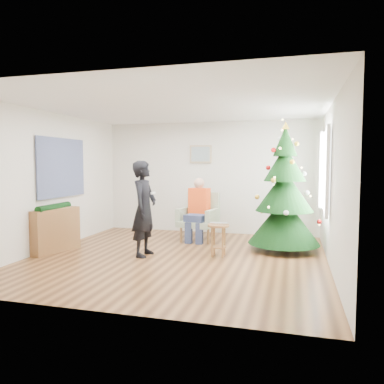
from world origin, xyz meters
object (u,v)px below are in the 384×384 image
(standing_man, at_px, (144,209))
(christmas_tree, at_px, (284,193))
(armchair, at_px, (199,223))
(console, at_px, (54,230))
(stool, at_px, (218,240))

(standing_man, bearing_deg, christmas_tree, -64.10)
(christmas_tree, relative_size, armchair, 2.38)
(armchair, distance_m, console, 2.88)
(standing_man, bearing_deg, armchair, -20.05)
(christmas_tree, bearing_deg, standing_man, -155.13)
(stool, xyz_separation_m, console, (-3.00, -0.45, 0.11))
(stool, height_order, standing_man, standing_man)
(console, bearing_deg, armchair, 48.30)
(armchair, relative_size, standing_man, 0.60)
(christmas_tree, bearing_deg, console, -163.15)
(stool, xyz_separation_m, armchair, (-0.67, 1.25, 0.08))
(armchair, height_order, standing_man, standing_man)
(standing_man, bearing_deg, console, 95.81)
(christmas_tree, xyz_separation_m, armchair, (-1.76, 0.46, -0.71))
(console, bearing_deg, christmas_tree, 29.05)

